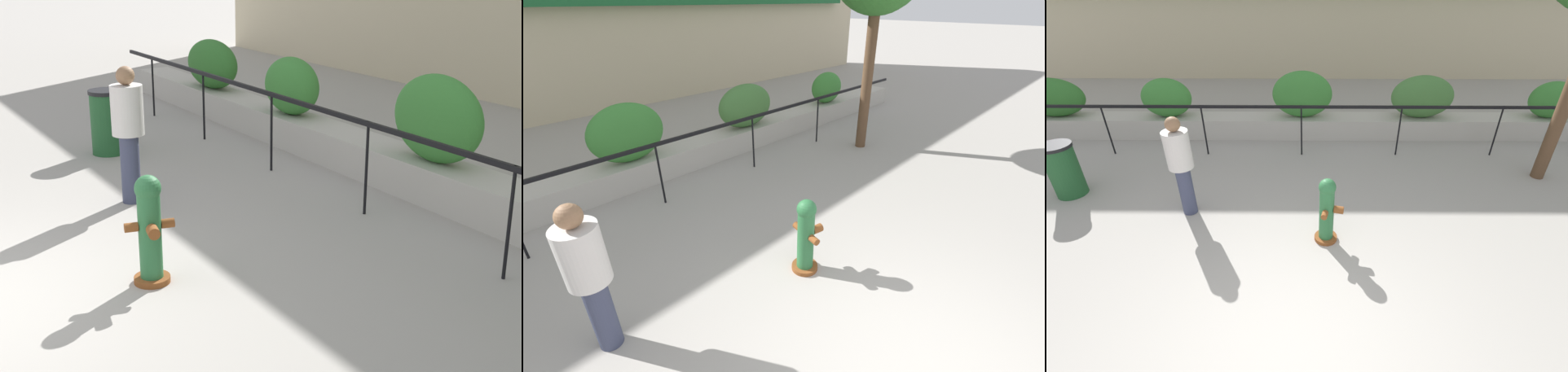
# 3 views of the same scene
# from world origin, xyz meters

# --- Properties ---
(ground_plane) EXTENTS (120.00, 120.00, 0.00)m
(ground_plane) POSITION_xyz_m (0.00, 0.00, 0.00)
(ground_plane) COLOR #9E9991
(planter_wall_low) EXTENTS (18.00, 0.70, 0.50)m
(planter_wall_low) POSITION_xyz_m (0.00, 6.00, 0.25)
(planter_wall_low) COLOR #B7B2A8
(planter_wall_low) RESTS_ON ground
(fence_railing_segment) EXTENTS (15.00, 0.05, 1.15)m
(fence_railing_segment) POSITION_xyz_m (-0.00, 4.90, 1.02)
(fence_railing_segment) COLOR black
(fence_railing_segment) RESTS_ON ground
(hedge_bush_0) EXTENTS (1.59, 0.70, 0.93)m
(hedge_bush_0) POSITION_xyz_m (-6.08, 6.00, 0.97)
(hedge_bush_0) COLOR #2D6B28
(hedge_bush_0) RESTS_ON planter_wall_low
(hedge_bush_1) EXTENTS (1.21, 0.70, 0.93)m
(hedge_bush_1) POSITION_xyz_m (-3.29, 6.00, 0.97)
(hedge_bush_1) COLOR #387F33
(hedge_bush_1) RESTS_ON planter_wall_low
(hedge_bush_2) EXTENTS (1.44, 0.59, 1.11)m
(hedge_bush_2) POSITION_xyz_m (0.00, 6.00, 1.06)
(hedge_bush_2) COLOR #387F33
(hedge_bush_2) RESTS_ON planter_wall_low
(hedge_bush_3) EXTENTS (1.50, 0.70, 1.01)m
(hedge_bush_3) POSITION_xyz_m (2.89, 6.00, 1.01)
(hedge_bush_3) COLOR #427538
(hedge_bush_3) RESTS_ON planter_wall_low
(hedge_bush_4) EXTENTS (1.13, 0.66, 0.88)m
(hedge_bush_4) POSITION_xyz_m (6.04, 6.00, 0.94)
(hedge_bush_4) COLOR #387F33
(hedge_bush_4) RESTS_ON planter_wall_low
(fire_hydrant) EXTENTS (0.47, 0.48, 1.08)m
(fire_hydrant) POSITION_xyz_m (0.44, 1.94, 0.55)
(fire_hydrant) COLOR brown
(fire_hydrant) RESTS_ON ground
(pedestrian) EXTENTS (0.41, 0.41, 1.73)m
(pedestrian) POSITION_xyz_m (-1.88, 2.65, 0.99)
(pedestrian) COLOR #383D56
(pedestrian) RESTS_ON ground
(trash_bin) EXTENTS (0.55, 0.55, 1.01)m
(trash_bin) POSITION_xyz_m (-4.27, 3.21, 0.51)
(trash_bin) COLOR #1E5128
(trash_bin) RESTS_ON ground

